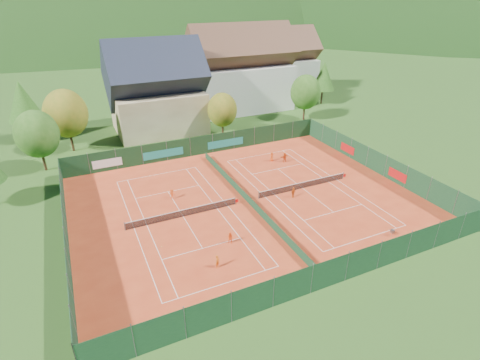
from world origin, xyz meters
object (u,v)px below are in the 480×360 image
(player_left_near, at_px, (217,262))
(player_left_far, at_px, (172,194))
(player_right_far_a, at_px, (272,157))
(hotel_block_a, at_px, (241,74))
(player_right_far_b, at_px, (285,157))
(player_left_mid, at_px, (230,238))
(chalet, at_px, (157,94))
(hotel_block_b, at_px, (280,66))
(player_right_near, at_px, (293,192))
(ball_hopper, at_px, (392,231))

(player_left_near, distance_m, player_left_far, 14.19)
(player_left_near, bearing_deg, player_right_far_a, 10.02)
(hotel_block_a, xyz_separation_m, player_left_far, (-23.99, -31.46, -6.75))
(player_right_far_b, bearing_deg, player_left_mid, 42.29)
(chalet, distance_m, hotel_block_a, 19.94)
(hotel_block_b, xyz_separation_m, player_right_near, (-24.39, -45.44, -5.93))
(ball_hopper, relative_size, player_right_far_b, 0.52)
(player_left_far, xyz_separation_m, player_right_far_b, (18.11, 3.58, 0.13))
(chalet, bearing_deg, hotel_block_b, 22.99)
(player_left_far, bearing_deg, player_right_near, 170.52)
(player_left_far, distance_m, player_right_near, 14.86)
(hotel_block_a, bearing_deg, chalet, -162.47)
(hotel_block_a, bearing_deg, hotel_block_b, 29.74)
(hotel_block_b, relative_size, player_left_near, 12.65)
(player_right_near, relative_size, player_right_far_b, 0.90)
(player_left_mid, xyz_separation_m, player_left_far, (-2.82, 11.35, -0.03))
(hotel_block_a, height_order, player_right_far_a, hotel_block_a)
(player_left_mid, bearing_deg, player_right_far_a, 87.97)
(player_right_near, relative_size, player_right_far_a, 0.99)
(chalet, height_order, player_left_far, chalet)
(player_left_mid, height_order, player_right_far_a, player_right_far_a)
(player_right_near, height_order, player_right_far_b, player_right_far_b)
(chalet, relative_size, hotel_block_a, 0.75)
(chalet, xyz_separation_m, player_right_far_b, (13.12, -21.88, -5.86))
(hotel_block_a, height_order, player_left_mid, hotel_block_a)
(player_left_far, distance_m, player_right_far_a, 17.22)
(hotel_block_a, relative_size, ball_hopper, 27.00)
(player_left_far, bearing_deg, hotel_block_a, -113.08)
(player_left_far, relative_size, player_right_far_b, 0.82)
(player_left_mid, height_order, player_right_near, player_right_near)
(chalet, xyz_separation_m, player_right_far_a, (11.58, -20.78, -5.93))
(chalet, relative_size, player_right_near, 11.80)
(player_left_far, bearing_deg, player_right_far_b, -154.57)
(hotel_block_b, relative_size, player_right_near, 12.58)
(chalet, distance_m, hotel_block_b, 35.85)
(ball_hopper, bearing_deg, player_right_near, 113.94)
(player_right_near, bearing_deg, player_left_far, 136.90)
(player_left_near, bearing_deg, player_left_mid, 9.05)
(player_left_near, bearing_deg, hotel_block_b, 15.72)
(player_left_near, distance_m, player_right_far_a, 24.93)
(chalet, bearing_deg, ball_hopper, -72.32)
(hotel_block_b, relative_size, player_left_far, 13.68)
(chalet, relative_size, player_left_mid, 12.24)
(chalet, height_order, player_right_far_b, chalet)
(hotel_block_a, distance_m, player_right_far_b, 29.25)
(chalet, distance_m, player_right_far_b, 26.18)
(player_right_near, bearing_deg, hotel_block_b, 42.41)
(chalet, distance_m, player_left_near, 40.37)
(chalet, distance_m, ball_hopper, 45.20)
(hotel_block_b, height_order, player_left_mid, hotel_block_b)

